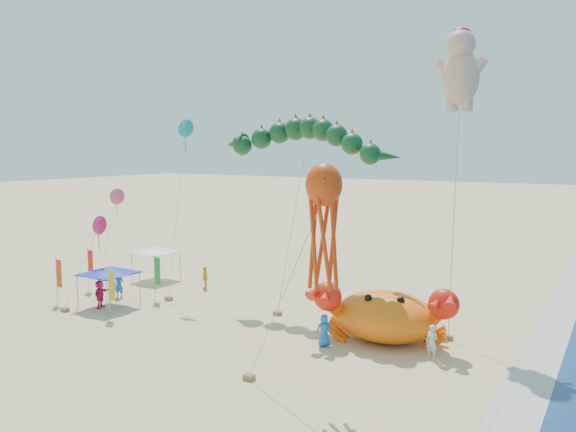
% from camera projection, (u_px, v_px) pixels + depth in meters
% --- Properties ---
extents(ground, '(320.00, 320.00, 0.00)m').
position_uv_depth(ground, '(300.00, 337.00, 31.50)').
color(ground, '#D1B784').
rests_on(ground, ground).
extents(foam_strip, '(320.00, 320.00, 0.00)m').
position_uv_depth(foam_strip, '(530.00, 382.00, 25.31)').
color(foam_strip, silver).
rests_on(foam_strip, ground).
extents(crab_inflatable, '(7.67, 6.10, 3.36)m').
position_uv_depth(crab_inflatable, '(385.00, 314.00, 30.64)').
color(crab_inflatable, orange).
rests_on(crab_inflatable, ground).
extents(dragon_kite, '(12.54, 3.88, 12.10)m').
position_uv_depth(dragon_kite, '(302.00, 145.00, 35.93)').
color(dragon_kite, '#103B1C').
rests_on(dragon_kite, ground).
extents(cherub_kite, '(2.13, 4.00, 17.31)m').
position_uv_depth(cherub_kite, '(461.00, 68.00, 31.96)').
color(cherub_kite, '#EDB190').
rests_on(cherub_kite, ground).
extents(octopus_kite, '(4.74, 1.39, 9.92)m').
position_uv_depth(octopus_kite, '(323.00, 217.00, 22.82)').
color(octopus_kite, red).
rests_on(octopus_kite, ground).
extents(canopy_blue, '(3.38, 3.38, 2.71)m').
position_uv_depth(canopy_blue, '(108.00, 270.00, 37.32)').
color(canopy_blue, gray).
rests_on(canopy_blue, ground).
extents(canopy_white, '(3.23, 3.23, 2.71)m').
position_uv_depth(canopy_white, '(156.00, 250.00, 45.11)').
color(canopy_white, gray).
rests_on(canopy_white, ground).
extents(feather_flags, '(7.37, 4.59, 3.20)m').
position_uv_depth(feather_flags, '(104.00, 274.00, 38.27)').
color(feather_flags, gray).
rests_on(feather_flags, ground).
extents(beachgoers, '(23.20, 8.99, 1.87)m').
position_uv_depth(beachgoers, '(184.00, 299.00, 36.00)').
color(beachgoers, blue).
rests_on(beachgoers, ground).
extents(small_kites, '(9.17, 8.90, 12.65)m').
position_uv_depth(small_kites, '(131.00, 194.00, 40.95)').
color(small_kites, '#0C8B8C').
rests_on(small_kites, ground).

